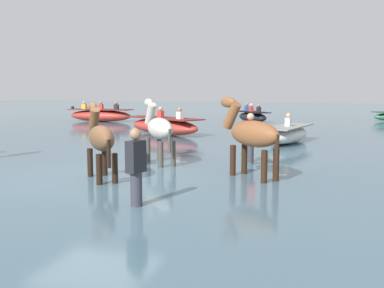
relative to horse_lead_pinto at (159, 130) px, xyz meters
name	(u,v)px	position (x,y,z in m)	size (l,w,h in m)	color
ground_plane	(95,190)	(-0.68, -2.24, -1.19)	(120.00, 120.00, 0.00)	#666051
water_surface	(210,138)	(-0.68, 7.76, -1.04)	(90.00, 90.00, 0.29)	#476675
horse_lead_pinto	(159,130)	(0.00, 0.00, 0.00)	(1.48, 1.59, 2.01)	beige
horse_trailing_bay	(101,140)	(-0.45, -2.34, -0.02)	(1.42, 1.57, 1.97)	brown
horse_flank_chestnut	(252,136)	(2.68, -1.18, 0.05)	(1.72, 1.45, 2.09)	brown
boat_far_inshore	(164,126)	(-2.59, 7.17, -0.52)	(4.21, 3.14, 1.22)	#BC382D
boat_near_port	(288,134)	(2.84, 5.66, -0.58)	(1.77, 3.49, 1.10)	silver
boat_mid_channel	(101,115)	(-8.97, 13.26, -0.52)	(4.01, 1.32, 1.22)	#BC382D
boat_far_offshore	(252,117)	(-0.15, 15.48, -0.57)	(2.57, 2.96, 1.11)	black
person_onlooker_right	(250,141)	(2.28, 0.94, -0.32)	(0.37, 0.30, 1.63)	#383842
person_onlooker_left	(136,173)	(1.24, -4.23, -0.32)	(0.29, 0.37, 1.63)	#383842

